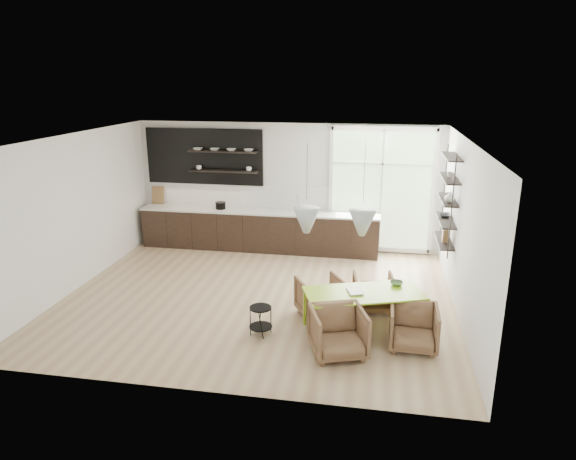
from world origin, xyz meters
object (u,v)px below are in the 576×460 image
object	(u,v)px
dining_table	(364,295)
armchair_front_right	(414,327)
wire_stool	(261,317)
armchair_front_left	(338,332)
armchair_back_left	(321,297)
armchair_back_right	(373,292)

from	to	relation	value
dining_table	armchair_front_right	distance (m)	0.90
wire_stool	armchair_front_right	bearing A→B (deg)	-0.12
armchair_front_left	wire_stool	bearing A→B (deg)	143.29
wire_stool	armchair_back_left	bearing A→B (deg)	44.30
armchair_back_left	wire_stool	bearing A→B (deg)	15.11
armchair_front_left	dining_table	bearing A→B (deg)	48.06
dining_table	armchair_back_left	bearing A→B (deg)	129.22
armchair_back_left	armchair_front_left	distance (m)	1.28
armchair_front_right	wire_stool	distance (m)	2.33
armchair_back_left	armchair_back_right	bearing A→B (deg)	175.26
dining_table	wire_stool	xyz separation A→B (m)	(-1.57, -0.39, -0.32)
armchair_back_left	armchair_front_left	size ratio (longest dim) A/B	0.95
armchair_back_right	armchair_front_left	xyz separation A→B (m)	(-0.47, -1.62, 0.04)
dining_table	armchair_front_left	bearing A→B (deg)	-132.60
armchair_front_right	wire_stool	bearing A→B (deg)	-179.09
armchair_front_left	wire_stool	world-z (taller)	armchair_front_left
armchair_front_left	wire_stool	distance (m)	1.31
armchair_back_right	armchair_front_left	distance (m)	1.68
dining_table	armchair_back_right	size ratio (longest dim) A/B	2.88
armchair_back_left	dining_table	bearing A→B (deg)	119.78
armchair_front_left	armchair_front_right	bearing A→B (deg)	0.69
armchair_back_left	wire_stool	world-z (taller)	armchair_back_left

